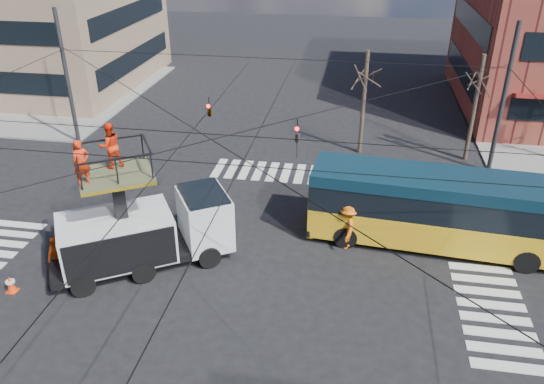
{
  "coord_description": "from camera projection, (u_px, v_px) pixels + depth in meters",
  "views": [
    {
      "loc": [
        4.68,
        -15.73,
        12.55
      ],
      "look_at": [
        1.59,
        2.61,
        2.71
      ],
      "focal_mm": 35.0,
      "sensor_mm": 36.0,
      "label": 1
    }
  ],
  "objects": [
    {
      "name": "utility_truck",
      "position": [
        144.0,
        220.0,
        20.52
      ],
      "size": [
        7.17,
        5.61,
        5.91
      ],
      "rotation": [
        0.0,
        0.0,
        0.55
      ],
      "color": "black",
      "rests_on": "ground"
    },
    {
      "name": "tree_a",
      "position": [
        366.0,
        75.0,
        29.13
      ],
      "size": [
        2.0,
        2.0,
        6.0
      ],
      "color": "#382B21",
      "rests_on": "ground"
    },
    {
      "name": "city_bus",
      "position": [
        443.0,
        209.0,
        21.81
      ],
      "size": [
        11.09,
        3.51,
        3.2
      ],
      "rotation": [
        0.0,
        0.0,
        -0.08
      ],
      "color": "gold",
      "rests_on": "ground"
    },
    {
      "name": "ground",
      "position": [
        220.0,
        283.0,
        20.26
      ],
      "size": [
        120.0,
        120.0,
        0.0
      ],
      "primitive_type": "plane",
      "color": "black",
      "rests_on": "ground"
    },
    {
      "name": "overhead_network",
      "position": [
        215.0,
        178.0,
        18.62
      ],
      "size": [
        24.24,
        24.24,
        8.0
      ],
      "color": "#2D2D30",
      "rests_on": "ground"
    },
    {
      "name": "worker_ground",
      "position": [
        56.0,
        255.0,
        20.48
      ],
      "size": [
        0.45,
        0.97,
        1.61
      ],
      "primitive_type": "imported",
      "rotation": [
        0.0,
        0.0,
        1.51
      ],
      "color": "#E0550E",
      "rests_on": "ground"
    },
    {
      "name": "flagger",
      "position": [
        348.0,
        226.0,
        21.96
      ],
      "size": [
        0.81,
        1.35,
        2.03
      ],
      "primitive_type": "imported",
      "rotation": [
        0.0,
        0.0,
        -1.53
      ],
      "color": "orange",
      "rests_on": "ground"
    },
    {
      "name": "sidewalk_nw",
      "position": [
        28.0,
        92.0,
        41.62
      ],
      "size": [
        18.0,
        18.0,
        0.12
      ],
      "primitive_type": "cube",
      "color": "slate",
      "rests_on": "ground"
    },
    {
      "name": "crosswalks",
      "position": [
        220.0,
        283.0,
        20.26
      ],
      "size": [
        22.4,
        22.4,
        0.02
      ],
      "primitive_type": null,
      "color": "silver",
      "rests_on": "ground"
    },
    {
      "name": "tree_b",
      "position": [
        479.0,
        80.0,
        28.25
      ],
      "size": [
        2.0,
        2.0,
        6.0
      ],
      "color": "#382B21",
      "rests_on": "ground"
    },
    {
      "name": "traffic_cone",
      "position": [
        11.0,
        284.0,
        19.65
      ],
      "size": [
        0.36,
        0.36,
        0.68
      ],
      "primitive_type": "cone",
      "color": "#FD3C0A",
      "rests_on": "ground"
    }
  ]
}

